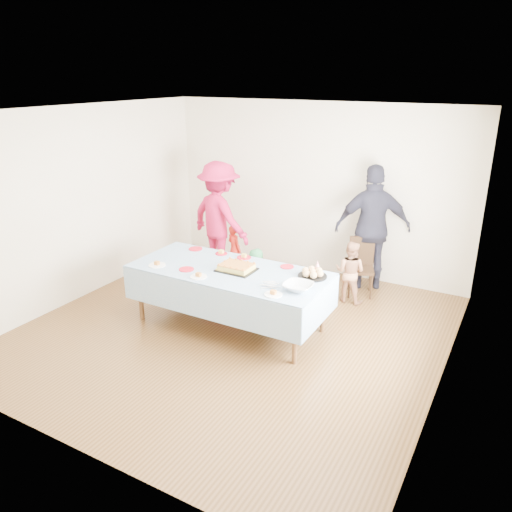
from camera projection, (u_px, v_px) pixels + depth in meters
The scene contains 22 objects.
ground at pixel (234, 330), 6.37m from camera, with size 5.00×5.00×0.00m, color #4D3216.
room_walls at pixel (236, 195), 5.74m from camera, with size 5.04×5.04×2.72m.
party_table at pixel (229, 274), 6.26m from camera, with size 2.50×1.10×0.78m.
birthday_cake at pixel (236, 267), 6.20m from camera, with size 0.46×0.35×0.08m.
rolls_tray at pixel (312, 273), 6.00m from camera, with size 0.35×0.35×0.11m.
punch_bowl at pixel (298, 287), 5.64m from camera, with size 0.34×0.34×0.08m, color silver.
party_hat at pixel (317, 267), 6.09m from camera, with size 0.10×0.10×0.17m, color white.
fork_pile at pixel (270, 284), 5.72m from camera, with size 0.24×0.18×0.07m, color white, non-canonical shape.
plate_red_far_a at pixel (196, 249), 6.95m from camera, with size 0.19×0.19×0.01m, color red.
plate_red_far_b at pixel (221, 254), 6.77m from camera, with size 0.16×0.16×0.01m, color red.
plate_red_far_c at pixel (244, 258), 6.63m from camera, with size 0.19×0.19×0.01m, color red.
plate_red_far_d at pixel (287, 267), 6.32m from camera, with size 0.17×0.17×0.01m, color red.
plate_red_near at pixel (186, 269), 6.23m from camera, with size 0.19×0.19×0.01m, color red.
plate_white_left at pixel (157, 265), 6.37m from camera, with size 0.22×0.22×0.01m, color white.
plate_white_mid at pixel (199, 277), 6.01m from camera, with size 0.20×0.20×0.01m, color white.
plate_white_right at pixel (273, 294), 5.53m from camera, with size 0.20×0.20×0.01m, color white.
dining_chair at pixel (361, 263), 7.32m from camera, with size 0.47×0.47×0.85m.
toddler_left at pixel (234, 250), 8.03m from camera, with size 0.30×0.20×0.83m, color red.
toddler_mid at pixel (256, 275), 7.06m from camera, with size 0.39×0.25×0.79m, color #287A41.
toddler_right at pixel (350, 272), 7.04m from camera, with size 0.44×0.34×0.90m, color tan.
adult_left at pixel (220, 218), 7.99m from camera, with size 1.17×0.67×1.81m, color #B81745.
adult_right at pixel (373, 228), 7.36m from camera, with size 1.10×0.46×1.88m, color #282837.
Camera 1 is at (2.99, -4.80, 3.10)m, focal length 35.00 mm.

